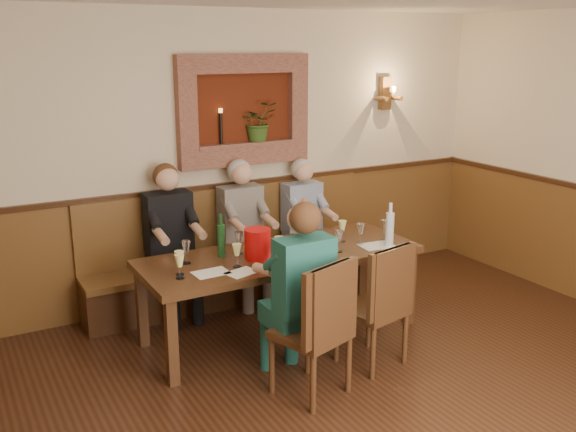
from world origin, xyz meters
name	(u,v)px	position (x,y,z in m)	size (l,w,h in m)	color
room_shell	(438,151)	(0.00, 0.00, 1.89)	(6.04, 6.04, 2.82)	beige
wainscoting	(425,361)	(0.00, 0.00, 0.59)	(6.02, 6.02, 1.15)	brown
wall_niche	(248,115)	(0.24, 2.94, 1.81)	(1.36, 0.30, 1.06)	#501A0B
wall_sconce	(386,94)	(1.90, 2.93, 1.94)	(0.25, 0.20, 0.35)	brown
dining_table	(281,261)	(0.00, 1.85, 0.68)	(2.40, 0.90, 0.75)	#3A2311
bench	(235,267)	(0.00, 2.79, 0.33)	(3.00, 0.45, 1.11)	#381E0F
chair_near_left	(313,355)	(-0.28, 0.86, 0.30)	(0.58, 0.58, 1.04)	#3A2311
chair_near_right	(373,329)	(0.38, 1.02, 0.29)	(0.53, 0.53, 1.01)	#3A2311
person_bench_left	(173,255)	(-0.67, 2.69, 0.59)	(0.42, 0.52, 1.43)	black
person_bench_mid	(245,245)	(0.06, 2.69, 0.58)	(0.41, 0.51, 1.41)	#524C4B
person_bench_right	(306,237)	(0.75, 2.69, 0.56)	(0.39, 0.48, 1.35)	navy
person_chair_front	(298,309)	(-0.28, 1.07, 0.59)	(0.42, 0.51, 1.42)	#194E59
spittoon_bucket	(258,244)	(-0.23, 1.82, 0.88)	(0.22, 0.22, 0.25)	red
wine_bottle_green_a	(303,229)	(0.21, 1.82, 0.94)	(0.10, 0.10, 0.45)	#19471E
wine_bottle_green_b	(221,239)	(-0.47, 2.01, 0.90)	(0.08, 0.08, 0.36)	#19471E
water_bottle	(390,229)	(0.92, 1.55, 0.91)	(0.08, 0.08, 0.39)	silver
tasting_sheet_a	(211,273)	(-0.71, 1.68, 0.75)	(0.27, 0.20, 0.00)	white
tasting_sheet_b	(285,258)	(-0.04, 1.70, 0.75)	(0.26, 0.19, 0.00)	white
tasting_sheet_c	(377,245)	(0.84, 1.61, 0.75)	(0.30, 0.21, 0.00)	white
tasting_sheet_d	(242,272)	(-0.50, 1.57, 0.75)	(0.25, 0.18, 0.00)	white
wine_glass_0	(180,267)	(-0.96, 1.68, 0.85)	(0.08, 0.08, 0.19)	#F5F693
wine_glass_1	(186,252)	(-0.79, 1.98, 0.85)	(0.08, 0.08, 0.19)	white
wine_glass_2	(237,256)	(-0.47, 1.71, 0.85)	(0.08, 0.08, 0.19)	#F5F693
wine_glass_3	(239,243)	(-0.31, 2.01, 0.85)	(0.08, 0.08, 0.19)	white
wine_glass_4	(279,248)	(-0.09, 1.72, 0.85)	(0.08, 0.08, 0.19)	#F5F693
wine_glass_5	(297,236)	(0.22, 1.95, 0.85)	(0.08, 0.08, 0.19)	#F5F693
wine_glass_6	(339,241)	(0.45, 1.63, 0.85)	(0.08, 0.08, 0.19)	white
wine_glass_7	(342,231)	(0.64, 1.87, 0.85)	(0.08, 0.08, 0.19)	#F5F693
wine_glass_8	(384,230)	(0.99, 1.71, 0.85)	(0.08, 0.08, 0.19)	white
wine_glass_9	(276,253)	(-0.18, 1.61, 0.85)	(0.08, 0.08, 0.19)	#F5F693
wine_glass_10	(180,263)	(-0.93, 1.76, 0.85)	(0.08, 0.08, 0.19)	#F5F693
wine_glass_11	(360,234)	(0.73, 1.71, 0.85)	(0.08, 0.08, 0.19)	white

